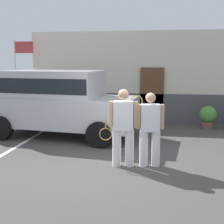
{
  "coord_description": "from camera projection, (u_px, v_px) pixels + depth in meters",
  "views": [
    {
      "loc": [
        1.06,
        -6.51,
        2.33
      ],
      "look_at": [
        -0.2,
        1.2,
        1.05
      ],
      "focal_mm": 49.62,
      "sensor_mm": 36.0,
      "label": 1
    }
  ],
  "objects": [
    {
      "name": "parked_suv",
      "position": [
        58.0,
        100.0,
        9.66
      ],
      "size": [
        4.79,
        2.59,
        2.05
      ],
      "rotation": [
        0.0,
        0.0,
        -0.12
      ],
      "color": "#B7B7BC",
      "rests_on": "ground_plane"
    },
    {
      "name": "ground_plane",
      "position": [
        112.0,
        167.0,
        6.89
      ],
      "size": [
        40.0,
        40.0,
        0.0
      ],
      "primitive_type": "plane",
      "color": "#423F3D"
    },
    {
      "name": "tennis_player_woman",
      "position": [
        150.0,
        128.0,
        6.85
      ],
      "size": [
        0.75,
        0.31,
        1.66
      ],
      "rotation": [
        0.0,
        0.0,
        3.27
      ],
      "color": "white",
      "rests_on": "ground_plane"
    },
    {
      "name": "parking_stripe_0",
      "position": [
        21.0,
        144.0,
        8.8
      ],
      "size": [
        0.12,
        4.4,
        0.01
      ],
      "primitive_type": "cube",
      "color": "silver",
      "rests_on": "ground_plane"
    },
    {
      "name": "house_frontage",
      "position": [
        135.0,
        79.0,
        12.07
      ],
      "size": [
        8.28,
        0.4,
        3.48
      ],
      "color": "beige",
      "rests_on": "ground_plane"
    },
    {
      "name": "tennis_player_man",
      "position": [
        123.0,
        127.0,
        6.84
      ],
      "size": [
        0.9,
        0.31,
        1.74
      ],
      "rotation": [
        0.0,
        0.0,
        3.24
      ],
      "color": "white",
      "rests_on": "ground_plane"
    },
    {
      "name": "flag_pole",
      "position": [
        20.0,
        65.0,
        12.32
      ],
      "size": [
        0.8,
        0.05,
        3.15
      ],
      "color": "silver",
      "rests_on": "ground_plane"
    },
    {
      "name": "potted_plant_by_porch",
      "position": [
        208.0,
        116.0,
        10.9
      ],
      "size": [
        0.59,
        0.59,
        0.78
      ],
      "color": "brown",
      "rests_on": "ground_plane"
    }
  ]
}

